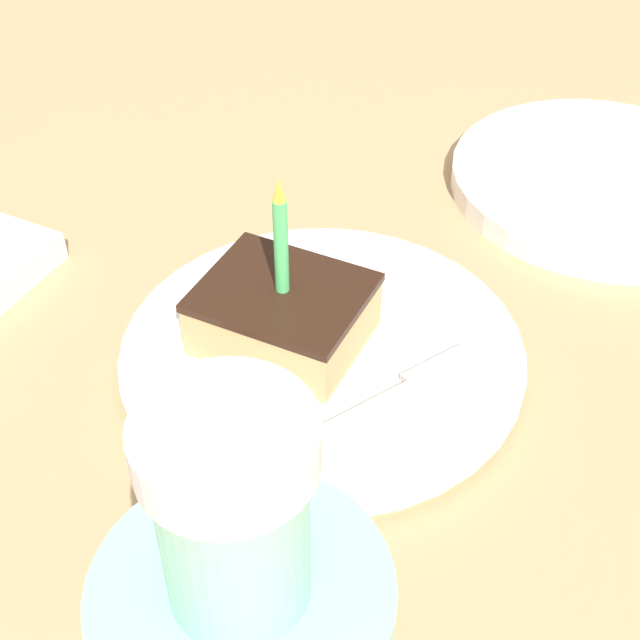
# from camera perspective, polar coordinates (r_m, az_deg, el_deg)

# --- Properties ---
(ground_plane) EXTENTS (2.40, 2.40, 0.04)m
(ground_plane) POSITION_cam_1_polar(r_m,az_deg,el_deg) (0.55, 0.85, -3.26)
(ground_plane) COLOR tan
(ground_plane) RESTS_ON ground
(plate) EXTENTS (0.24, 0.24, 0.02)m
(plate) POSITION_cam_1_polar(r_m,az_deg,el_deg) (0.52, 0.00, -2.06)
(plate) COLOR white
(plate) RESTS_ON ground_plane
(cake_slice) EXTENTS (0.08, 0.09, 0.11)m
(cake_slice) POSITION_cam_1_polar(r_m,az_deg,el_deg) (0.51, -2.36, 0.47)
(cake_slice) COLOR tan
(cake_slice) RESTS_ON plate
(fork) EXTENTS (0.18, 0.11, 0.00)m
(fork) POSITION_cam_1_polar(r_m,az_deg,el_deg) (0.47, 2.39, -6.36)
(fork) COLOR #B2B2B7
(fork) RESTS_ON plate
(side_plate) EXTENTS (0.22, 0.22, 0.02)m
(side_plate) POSITION_cam_1_polar(r_m,az_deg,el_deg) (0.70, 17.67, 8.46)
(side_plate) COLOR white
(side_plate) RESTS_ON ground_plane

